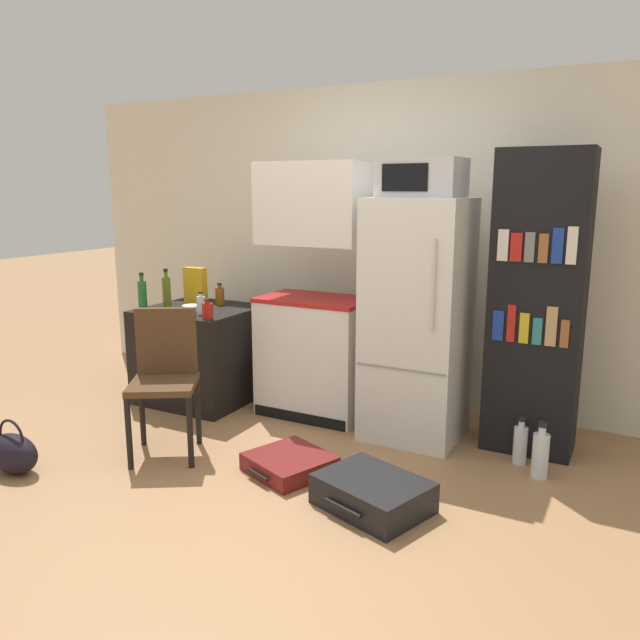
% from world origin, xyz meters
% --- Properties ---
extents(ground_plane, '(24.00, 24.00, 0.00)m').
position_xyz_m(ground_plane, '(0.00, 0.00, 0.00)').
color(ground_plane, '#A3754C').
extents(wall_back, '(6.40, 0.10, 2.45)m').
position_xyz_m(wall_back, '(0.20, 2.00, 1.22)').
color(wall_back, silver).
rests_on(wall_back, ground_plane).
extents(side_table, '(0.83, 0.78, 0.74)m').
position_xyz_m(side_table, '(-1.36, 1.21, 0.37)').
color(side_table, black).
rests_on(side_table, ground_plane).
extents(kitchen_hutch, '(0.80, 0.51, 1.85)m').
position_xyz_m(kitchen_hutch, '(-0.40, 1.35, 0.84)').
color(kitchen_hutch, white).
rests_on(kitchen_hutch, ground_plane).
extents(refrigerator, '(0.62, 0.64, 1.61)m').
position_xyz_m(refrigerator, '(0.41, 1.29, 0.80)').
color(refrigerator, silver).
rests_on(refrigerator, ground_plane).
extents(microwave, '(0.51, 0.39, 0.25)m').
position_xyz_m(microwave, '(0.41, 1.29, 1.73)').
color(microwave, '#B7B7BC').
rests_on(microwave, refrigerator).
extents(bookshelf, '(0.55, 0.37, 1.90)m').
position_xyz_m(bookshelf, '(1.14, 1.42, 0.95)').
color(bookshelf, black).
rests_on(bookshelf, ground_plane).
extents(bottle_olive_oil, '(0.07, 0.07, 0.31)m').
position_xyz_m(bottle_olive_oil, '(-1.60, 1.12, 0.87)').
color(bottle_olive_oil, '#566619').
rests_on(bottle_olive_oil, side_table).
extents(bottle_ketchup_red, '(0.08, 0.08, 0.15)m').
position_xyz_m(bottle_ketchup_red, '(-1.03, 0.90, 0.81)').
color(bottle_ketchup_red, '#AD1914').
rests_on(bottle_ketchup_red, side_table).
extents(bottle_green_tall, '(0.07, 0.07, 0.30)m').
position_xyz_m(bottle_green_tall, '(-1.66, 0.91, 0.87)').
color(bottle_green_tall, '#1E6028').
rests_on(bottle_green_tall, side_table).
extents(bottle_clear_short, '(0.06, 0.06, 0.17)m').
position_xyz_m(bottle_clear_short, '(-1.19, 1.02, 0.82)').
color(bottle_clear_short, silver).
rests_on(bottle_clear_short, side_table).
extents(bottle_amber_beer, '(0.07, 0.07, 0.18)m').
position_xyz_m(bottle_amber_beer, '(-1.30, 1.41, 0.82)').
color(bottle_amber_beer, brown).
rests_on(bottle_amber_beer, side_table).
extents(bowl, '(0.15, 0.15, 0.04)m').
position_xyz_m(bowl, '(-1.35, 1.10, 0.76)').
color(bowl, silver).
rests_on(bowl, side_table).
extents(cereal_box, '(0.19, 0.07, 0.30)m').
position_xyz_m(cereal_box, '(-1.48, 1.32, 0.89)').
color(cereal_box, gold).
rests_on(cereal_box, side_table).
extents(chair, '(0.55, 0.55, 0.92)m').
position_xyz_m(chair, '(-0.91, 0.29, 0.55)').
color(chair, black).
rests_on(chair, ground_plane).
extents(suitcase_large_flat, '(0.66, 0.58, 0.17)m').
position_xyz_m(suitcase_large_flat, '(0.56, 0.22, 0.08)').
color(suitcase_large_flat, black).
rests_on(suitcase_large_flat, ground_plane).
extents(suitcase_small_flat, '(0.57, 0.56, 0.10)m').
position_xyz_m(suitcase_small_flat, '(-0.05, 0.38, 0.05)').
color(suitcase_small_flat, maroon).
rests_on(suitcase_small_flat, ground_plane).
extents(handbag, '(0.36, 0.20, 0.33)m').
position_xyz_m(handbag, '(-1.50, -0.40, 0.12)').
color(handbag, black).
rests_on(handbag, ground_plane).
extents(water_bottle_front, '(0.08, 0.08, 0.30)m').
position_xyz_m(water_bottle_front, '(1.14, 1.15, 0.13)').
color(water_bottle_front, silver).
rests_on(water_bottle_front, ground_plane).
extents(water_bottle_middle, '(0.10, 0.10, 0.34)m').
position_xyz_m(water_bottle_middle, '(1.28, 1.01, 0.14)').
color(water_bottle_middle, silver).
rests_on(water_bottle_middle, ground_plane).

